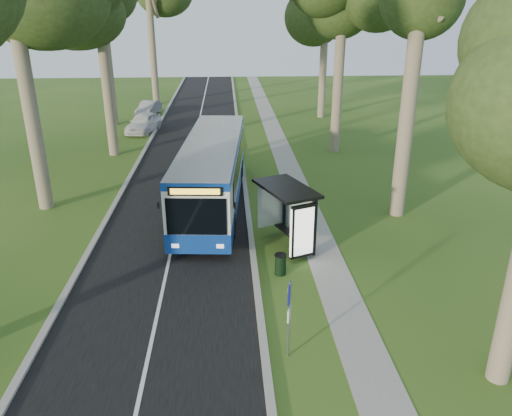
{
  "coord_description": "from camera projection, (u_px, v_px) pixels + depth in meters",
  "views": [
    {
      "loc": [
        -1.0,
        -16.87,
        9.76
      ],
      "look_at": [
        0.21,
        3.28,
        1.6
      ],
      "focal_mm": 35.0,
      "sensor_mm": 36.0,
      "label": 1
    }
  ],
  "objects": [
    {
      "name": "litter_bin",
      "position": [
        280.0,
        264.0,
        19.46
      ],
      "size": [
        0.49,
        0.49,
        0.85
      ],
      "rotation": [
        0.0,
        0.0,
        -0.31
      ],
      "color": "black",
      "rests_on": "ground"
    },
    {
      "name": "bus_shelter",
      "position": [
        291.0,
        209.0,
        20.81
      ],
      "size": [
        2.79,
        3.61,
        2.74
      ],
      "rotation": [
        0.0,
        0.0,
        0.38
      ],
      "color": "black",
      "rests_on": "ground"
    },
    {
      "name": "car_silver",
      "position": [
        149.0,
        108.0,
        48.0
      ],
      "size": [
        2.14,
        4.24,
        1.33
      ],
      "primitive_type": "imported",
      "rotation": [
        0.0,
        0.0,
        -0.19
      ],
      "color": "#A1A3A9",
      "rests_on": "ground"
    },
    {
      "name": "bus_stop_sign",
      "position": [
        289.0,
        311.0,
        14.43
      ],
      "size": [
        0.15,
        0.35,
        2.53
      ],
      "rotation": [
        0.0,
        0.0,
        -0.32
      ],
      "color": "gray",
      "rests_on": "ground"
    },
    {
      "name": "kerb_west",
      "position": [
        122.0,
        192.0,
        28.17
      ],
      "size": [
        0.25,
        100.0,
        0.12
      ],
      "primitive_type": "cube",
      "color": "#9E9B93",
      "rests_on": "ground"
    },
    {
      "name": "footpath",
      "position": [
        297.0,
        189.0,
        28.74
      ],
      "size": [
        1.5,
        100.0,
        0.02
      ],
      "primitive_type": "cube",
      "color": "gray",
      "rests_on": "ground"
    },
    {
      "name": "bus",
      "position": [
        212.0,
        173.0,
        25.81
      ],
      "size": [
        3.7,
        13.14,
        3.44
      ],
      "rotation": [
        0.0,
        0.0,
        -0.08
      ],
      "color": "white",
      "rests_on": "ground"
    },
    {
      "name": "car_white",
      "position": [
        143.0,
        123.0,
        41.55
      ],
      "size": [
        2.87,
        4.95,
        1.58
      ],
      "primitive_type": "imported",
      "rotation": [
        0.0,
        0.0,
        -0.23
      ],
      "color": "silver",
      "rests_on": "ground"
    },
    {
      "name": "centre_line",
      "position": [
        184.0,
        191.0,
        28.37
      ],
      "size": [
        0.12,
        100.0,
        0.0
      ],
      "primitive_type": "cube",
      "color": "white",
      "rests_on": "road"
    },
    {
      "name": "road",
      "position": [
        184.0,
        191.0,
        28.38
      ],
      "size": [
        7.0,
        100.0,
        0.02
      ],
      "primitive_type": "cube",
      "color": "black",
      "rests_on": "ground"
    },
    {
      "name": "ground",
      "position": [
        256.0,
        278.0,
        19.32
      ],
      "size": [
        120.0,
        120.0,
        0.0
      ],
      "primitive_type": "plane",
      "color": "#2D4F18",
      "rests_on": "ground"
    },
    {
      "name": "kerb_east",
      "position": [
        245.0,
        189.0,
        28.55
      ],
      "size": [
        0.25,
        100.0,
        0.12
      ],
      "primitive_type": "cube",
      "color": "#9E9B93",
      "rests_on": "ground"
    }
  ]
}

